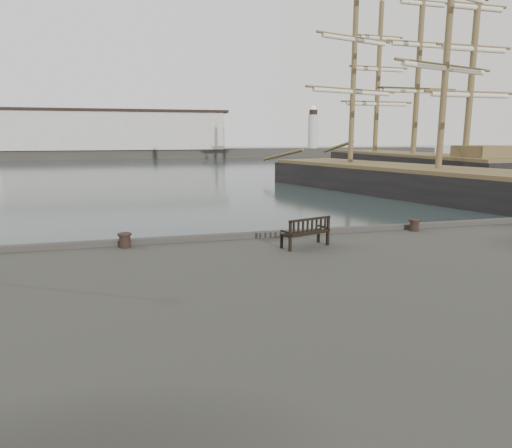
{
  "coord_description": "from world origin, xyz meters",
  "views": [
    {
      "loc": [
        -4.61,
        -14.95,
        5.0
      ],
      "look_at": [
        -0.81,
        -0.5,
        2.1
      ],
      "focal_mm": 32.0,
      "sensor_mm": 36.0,
      "label": 1
    }
  ],
  "objects_px": {
    "bench": "(305,238)",
    "tall_ship_main": "(437,190)",
    "bollard_left": "(125,240)",
    "tall_ship_far": "(412,171)",
    "bollard_right": "(414,225)"
  },
  "relations": [
    {
      "from": "bollard_right",
      "to": "bench",
      "type": "bearing_deg",
      "value": -164.95
    },
    {
      "from": "bench",
      "to": "tall_ship_far",
      "type": "relative_size",
      "value": 0.05
    },
    {
      "from": "bench",
      "to": "tall_ship_main",
      "type": "xyz_separation_m",
      "value": [
        18.51,
        18.79,
        -1.16
      ]
    },
    {
      "from": "tall_ship_main",
      "to": "bollard_right",
      "type": "bearing_deg",
      "value": -145.63
    },
    {
      "from": "bench",
      "to": "tall_ship_main",
      "type": "height_order",
      "value": "tall_ship_main"
    },
    {
      "from": "bollard_right",
      "to": "tall_ship_main",
      "type": "height_order",
      "value": "tall_ship_main"
    },
    {
      "from": "tall_ship_main",
      "to": "tall_ship_far",
      "type": "height_order",
      "value": "tall_ship_main"
    },
    {
      "from": "bollard_left",
      "to": "tall_ship_far",
      "type": "height_order",
      "value": "tall_ship_far"
    },
    {
      "from": "bench",
      "to": "bollard_right",
      "type": "distance_m",
      "value": 4.91
    },
    {
      "from": "bench",
      "to": "bollard_right",
      "type": "xyz_separation_m",
      "value": [
        4.74,
        1.27,
        -0.08
      ]
    },
    {
      "from": "tall_ship_far",
      "to": "bench",
      "type": "bearing_deg",
      "value": -129.23
    },
    {
      "from": "tall_ship_main",
      "to": "bench",
      "type": "bearing_deg",
      "value": -152.02
    },
    {
      "from": "bollard_left",
      "to": "tall_ship_far",
      "type": "xyz_separation_m",
      "value": [
        32.66,
        34.11,
        -0.92
      ]
    },
    {
      "from": "bollard_right",
      "to": "tall_ship_far",
      "type": "height_order",
      "value": "tall_ship_far"
    },
    {
      "from": "bollard_left",
      "to": "bollard_right",
      "type": "distance_m",
      "value": 10.22
    }
  ]
}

